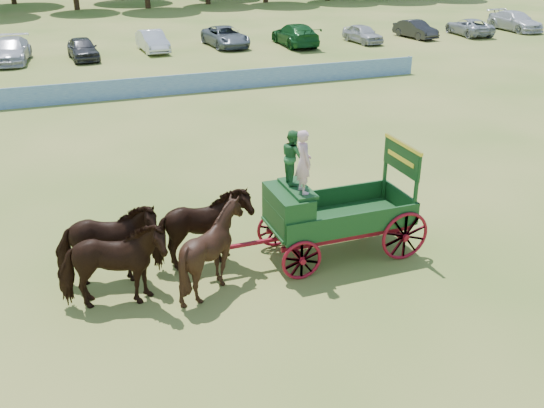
# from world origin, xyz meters

# --- Properties ---
(ground) EXTENTS (160.00, 160.00, 0.00)m
(ground) POSITION_xyz_m (0.00, 0.00, 0.00)
(ground) COLOR #A29249
(ground) RESTS_ON ground
(horse_lead_left) EXTENTS (2.72, 1.54, 2.18)m
(horse_lead_left) POSITION_xyz_m (-8.31, -1.47, 1.09)
(horse_lead_left) COLOR black
(horse_lead_left) RESTS_ON ground
(horse_lead_right) EXTENTS (2.73, 1.55, 2.18)m
(horse_lead_right) POSITION_xyz_m (-8.31, -0.37, 1.09)
(horse_lead_right) COLOR black
(horse_lead_right) RESTS_ON ground
(horse_wheel_left) EXTENTS (2.08, 1.88, 2.18)m
(horse_wheel_left) POSITION_xyz_m (-5.91, -1.47, 1.09)
(horse_wheel_left) COLOR black
(horse_wheel_left) RESTS_ON ground
(horse_wheel_right) EXTENTS (2.65, 1.35, 2.18)m
(horse_wheel_right) POSITION_xyz_m (-5.91, -0.37, 1.09)
(horse_wheel_right) COLOR black
(horse_wheel_right) RESTS_ON ground
(farm_dray) EXTENTS (6.00, 2.00, 3.78)m
(farm_dray) POSITION_xyz_m (-2.94, -0.91, 1.60)
(farm_dray) COLOR maroon
(farm_dray) RESTS_ON ground
(sponsor_banner) EXTENTS (26.00, 0.08, 1.05)m
(sponsor_banner) POSITION_xyz_m (-1.00, 18.00, 0.53)
(sponsor_banner) COLOR #1D519E
(sponsor_banner) RESTS_ON ground
(parked_cars) EXTENTS (57.97, 7.21, 1.65)m
(parked_cars) POSITION_xyz_m (1.68, 29.80, 0.76)
(parked_cars) COLOR silver
(parked_cars) RESTS_ON ground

